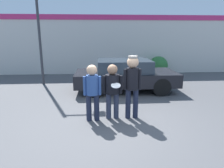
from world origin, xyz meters
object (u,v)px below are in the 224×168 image
(person_middle_with_frisbee, at_px, (112,87))
(parked_car_near, at_px, (125,75))
(shrub, at_px, (158,66))
(person_right, at_px, (132,81))
(street_lamp, at_px, (42,4))
(person_left, at_px, (92,89))

(person_middle_with_frisbee, bearing_deg, parked_car_near, 75.26)
(person_middle_with_frisbee, bearing_deg, shrub, 62.62)
(person_right, height_order, street_lamp, street_lamp)
(parked_car_near, relative_size, shrub, 3.79)
(person_right, distance_m, parked_car_near, 2.99)
(person_left, xyz_separation_m, shrub, (3.83, 6.41, -0.38))
(person_middle_with_frisbee, bearing_deg, street_lamp, 123.17)
(person_left, xyz_separation_m, parked_car_near, (1.34, 3.05, -0.24))
(person_middle_with_frisbee, height_order, person_right, person_right)
(person_middle_with_frisbee, xyz_separation_m, shrub, (3.27, 6.30, -0.38))
(street_lamp, bearing_deg, person_middle_with_frisbee, -56.83)
(street_lamp, height_order, shrub, street_lamp)
(person_right, bearing_deg, person_middle_with_frisbee, 178.91)
(person_middle_with_frisbee, xyz_separation_m, parked_car_near, (0.77, 2.94, -0.24))
(person_left, distance_m, person_right, 1.15)
(person_middle_with_frisbee, relative_size, street_lamp, 0.26)
(street_lamp, bearing_deg, parked_car_near, -22.02)
(person_left, height_order, shrub, person_left)
(shrub, bearing_deg, person_middle_with_frisbee, -117.38)
(street_lamp, bearing_deg, shrub, 16.94)
(person_left, xyz_separation_m, person_middle_with_frisbee, (0.57, 0.11, 0.01))
(parked_car_near, bearing_deg, person_left, -113.74)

